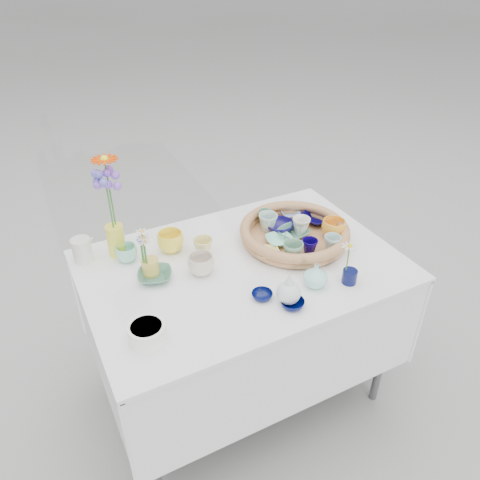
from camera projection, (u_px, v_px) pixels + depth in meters
name	position (u px, v px, depth m)	size (l,w,h in m)	color
ground	(242.00, 388.00, 2.32)	(80.00, 80.00, 0.00)	#9F9F9C
display_table	(242.00, 388.00, 2.32)	(1.26, 0.86, 0.77)	white
wicker_tray	(294.00, 233.00, 2.02)	(0.47, 0.47, 0.08)	#A16E47
tray_ceramic_0	(279.00, 226.00, 2.07)	(0.12, 0.12, 0.04)	#170E5D
tray_ceramic_1	(316.00, 218.00, 2.13)	(0.13, 0.13, 0.03)	#050233
tray_ceramic_2	(333.00, 229.00, 2.01)	(0.10, 0.10, 0.08)	#F5A42C
tray_ceramic_3	(293.00, 233.00, 2.03)	(0.13, 0.13, 0.03)	#4B8069
tray_ceramic_4	(293.00, 251.00, 1.87)	(0.08, 0.08, 0.08)	gray
tray_ceramic_5	(279.00, 240.00, 1.99)	(0.11, 0.11, 0.03)	#92EDCD
tray_ceramic_6	(268.00, 222.00, 2.06)	(0.08, 0.08, 0.08)	#ACD1C4
tray_ceramic_7	(301.00, 226.00, 2.04)	(0.08, 0.08, 0.07)	white
tray_ceramic_8	(291.00, 214.00, 2.18)	(0.09, 0.09, 0.02)	#7495CC
tray_ceramic_9	(310.00, 246.00, 1.92)	(0.07, 0.07, 0.06)	#0B004B
tray_ceramic_10	(268.00, 253.00, 1.91)	(0.10, 0.10, 0.02)	#EFDF75
tray_ceramic_11	(332.00, 243.00, 1.93)	(0.07, 0.07, 0.07)	#9DC6C2
tray_ceramic_12	(265.00, 217.00, 2.12)	(0.06, 0.06, 0.06)	#579D7F
loose_ceramic_0	(171.00, 242.00, 1.96)	(0.11, 0.11, 0.09)	yellow
loose_ceramic_1	(203.00, 247.00, 1.93)	(0.08, 0.08, 0.08)	#E3D77E
loose_ceramic_2	(155.00, 276.00, 1.81)	(0.13, 0.13, 0.03)	#437660
loose_ceramic_3	(201.00, 265.00, 1.83)	(0.10, 0.10, 0.08)	beige
loose_ceramic_4	(262.00, 295.00, 1.72)	(0.08, 0.08, 0.02)	#040B3F
loose_ceramic_5	(127.00, 253.00, 1.90)	(0.09, 0.09, 0.07)	#85D5BF
loose_ceramic_6	(292.00, 304.00, 1.68)	(0.09, 0.09, 0.03)	#020940
fluted_bowl	(147.00, 333.00, 1.53)	(0.12, 0.12, 0.06)	white
bud_vase_paleblue	(289.00, 288.00, 1.67)	(0.09, 0.09, 0.14)	silver
bud_vase_seafoam	(316.00, 275.00, 1.76)	(0.09, 0.09, 0.10)	#9DEAD7
bud_vase_cobalt	(350.00, 276.00, 1.78)	(0.06, 0.06, 0.06)	#090D3E
single_daisy	(348.00, 259.00, 1.74)	(0.07, 0.07, 0.13)	silver
tall_vase_yellow	(116.00, 240.00, 1.92)	(0.07, 0.07, 0.14)	yellow
gerbera	(110.00, 193.00, 1.82)	(0.12, 0.12, 0.30)	#E43D00
hydrangea	(109.00, 204.00, 1.82)	(0.08, 0.08, 0.29)	#5B54BF
white_pitcher	(82.00, 250.00, 1.89)	(0.11, 0.08, 0.10)	silver
daisy_cup	(150.00, 267.00, 1.82)	(0.07, 0.07, 0.07)	gold
daisy_posy	(145.00, 246.00, 1.75)	(0.08, 0.08, 0.15)	white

